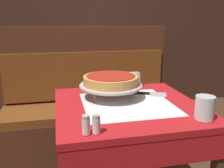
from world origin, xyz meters
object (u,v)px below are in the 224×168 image
deep_dish_pizza (111,80)px  pepper_shaker (96,124)px  napkin_holder (131,80)px  condiment_caddy (108,53)px  pizza_pan_stand (111,86)px  salt_shaker (86,125)px  dining_table_front (127,122)px  water_glass_near (205,108)px  booth_bench (89,122)px  pizza_server (144,93)px  dining_table_rear (101,69)px

deep_dish_pizza → pepper_shaker: 0.45m
napkin_holder → condiment_caddy: condiment_caddy is taller
pizza_pan_stand → salt_shaker: (-0.19, -0.42, -0.03)m
dining_table_front → condiment_caddy: size_ratio=4.33×
pizza_pan_stand → water_glass_near: (0.33, -0.38, -0.01)m
booth_bench → pizza_pan_stand: size_ratio=4.09×
pizza_pan_stand → pizza_server: size_ratio=1.27×
dining_table_front → napkin_holder: (0.12, 0.32, 0.15)m
pizza_server → booth_bench: bearing=110.9°
pepper_shaker → condiment_caddy: (0.43, 1.87, 0.01)m
deep_dish_pizza → condiment_caddy: condiment_caddy is taller
pizza_pan_stand → pizza_server: bearing=5.9°
booth_bench → pepper_shaker: 1.18m
pizza_server → condiment_caddy: bearing=86.8°
dining_table_rear → water_glass_near: water_glass_near is taller
water_glass_near → dining_table_rear: bearing=94.0°
deep_dish_pizza → salt_shaker: size_ratio=4.01×
salt_shaker → condiment_caddy: 1.93m
pizza_server → napkin_holder: size_ratio=2.69×
booth_bench → salt_shaker: bearing=-97.5°
dining_table_front → deep_dish_pizza: size_ratio=2.54×
pepper_shaker → deep_dish_pizza: bearing=70.5°
booth_bench → napkin_holder: 0.69m
deep_dish_pizza → condiment_caddy: size_ratio=1.70×
pizza_pan_stand → napkin_holder: napkin_holder is taller
water_glass_near → salt_shaker: 0.52m
pizza_pan_stand → deep_dish_pizza: deep_dish_pizza is taller
salt_shaker → pizza_server: bearing=48.5°
salt_shaker → napkin_holder: size_ratio=0.75×
water_glass_near → napkin_holder: (-0.15, 0.59, -0.01)m
dining_table_front → salt_shaker: 0.42m
dining_table_rear → condiment_caddy: bearing=13.2°
dining_table_front → pizza_pan_stand: bearing=118.5°
condiment_caddy → dining_table_rear: bearing=-166.8°
salt_shaker → pepper_shaker: salt_shaker is taller
deep_dish_pizza → water_glass_near: (0.33, -0.38, -0.05)m
dining_table_front → pizza_server: (0.14, 0.14, 0.11)m
deep_dish_pizza → salt_shaker: deep_dish_pizza is taller
pizza_pan_stand → condiment_caddy: 1.48m
deep_dish_pizza → pepper_shaker: size_ratio=4.09×
water_glass_near → salt_shaker: (-0.52, -0.03, -0.01)m
napkin_holder → condiment_caddy: bearing=85.3°
pizza_server → dining_table_rear: bearing=89.9°
dining_table_rear → water_glass_near: 1.83m
pizza_pan_stand → salt_shaker: bearing=-114.0°
pizza_server → pepper_shaker: pepper_shaker is taller
dining_table_rear → deep_dish_pizza: 1.46m
water_glass_near → pizza_server: bearing=107.7°
napkin_holder → pizza_pan_stand: bearing=-131.5°
dining_table_front → water_glass_near: water_glass_near is taller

